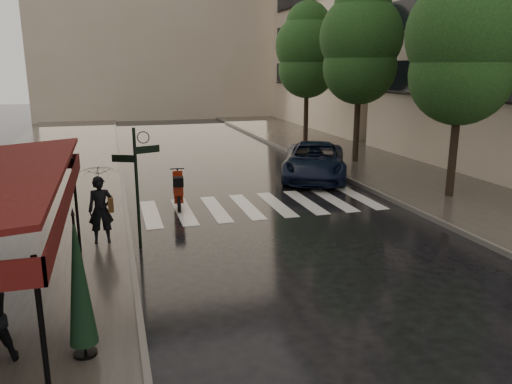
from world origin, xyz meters
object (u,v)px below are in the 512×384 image
pedestrian_with_umbrella (99,180)px  scooter (178,191)px  parasol_back (79,280)px  parked_car (314,161)px

pedestrian_with_umbrella → scooter: bearing=52.4°
pedestrian_with_umbrella → parasol_back: pedestrian_with_umbrella is taller
pedestrian_with_umbrella → parasol_back: (-0.23, -5.37, -0.39)m
scooter → parasol_back: (-2.61, -8.59, 0.83)m
pedestrian_with_umbrella → scooter: 4.18m
parasol_back → scooter: bearing=73.1°
scooter → parked_car: bearing=31.9°
pedestrian_with_umbrella → scooter: pedestrian_with_umbrella is taller
parked_car → pedestrian_with_umbrella: bearing=-120.8°
scooter → parasol_back: parasol_back is taller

